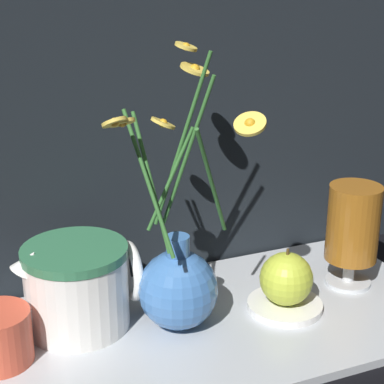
{
  "coord_description": "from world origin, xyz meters",
  "views": [
    {
      "loc": [
        -0.29,
        -0.69,
        0.48
      ],
      "look_at": [
        -0.01,
        0.0,
        0.2
      ],
      "focal_mm": 60.0,
      "sensor_mm": 36.0,
      "label": 1
    }
  ],
  "objects_px": {
    "tea_glass": "(353,226)",
    "orange_fruit": "(286,279)",
    "ceramic_pitcher": "(78,283)",
    "vase_with_flowers": "(178,281)"
  },
  "relations": [
    {
      "from": "tea_glass",
      "to": "orange_fruit",
      "type": "distance_m",
      "value": 0.14
    },
    {
      "from": "vase_with_flowers",
      "to": "tea_glass",
      "type": "bearing_deg",
      "value": 2.02
    },
    {
      "from": "ceramic_pitcher",
      "to": "tea_glass",
      "type": "bearing_deg",
      "value": -5.77
    },
    {
      "from": "ceramic_pitcher",
      "to": "tea_glass",
      "type": "height_order",
      "value": "tea_glass"
    },
    {
      "from": "ceramic_pitcher",
      "to": "orange_fruit",
      "type": "xyz_separation_m",
      "value": [
        0.27,
        -0.07,
        -0.02
      ]
    },
    {
      "from": "vase_with_flowers",
      "to": "orange_fruit",
      "type": "bearing_deg",
      "value": -6.84
    },
    {
      "from": "ceramic_pitcher",
      "to": "orange_fruit",
      "type": "bearing_deg",
      "value": -14.04
    },
    {
      "from": "vase_with_flowers",
      "to": "tea_glass",
      "type": "height_order",
      "value": "vase_with_flowers"
    },
    {
      "from": "vase_with_flowers",
      "to": "ceramic_pitcher",
      "type": "distance_m",
      "value": 0.13
    },
    {
      "from": "ceramic_pitcher",
      "to": "vase_with_flowers",
      "type": "bearing_deg",
      "value": -22.48
    }
  ]
}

